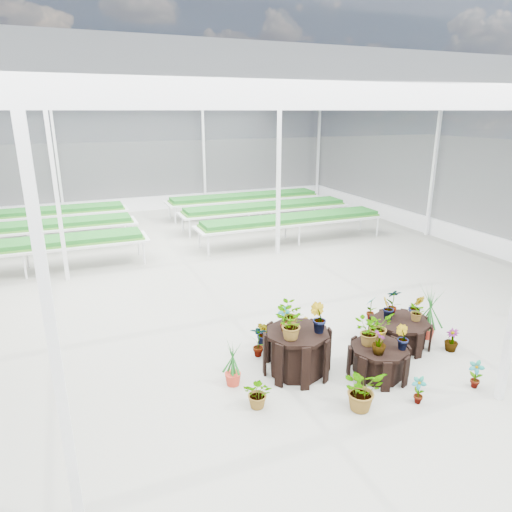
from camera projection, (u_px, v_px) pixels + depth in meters
name	position (u px, v px, depth m)	size (l,w,h in m)	color
ground_plane	(228.00, 324.00, 9.40)	(24.00, 24.00, 0.00)	gray
greenhouse_shell	(225.00, 217.00, 8.71)	(18.00, 24.00, 4.50)	white
steel_frame	(225.00, 217.00, 8.71)	(18.00, 24.00, 4.50)	silver
nursery_benches	(159.00, 226.00, 15.61)	(16.00, 7.00, 0.84)	silver
plinth_tall	(297.00, 352.00, 7.58)	(1.10, 1.10, 0.75)	black
plinth_mid	(378.00, 361.00, 7.52)	(0.97, 0.97, 0.51)	black
plinth_low	(399.00, 332.00, 8.50)	(1.09, 1.09, 0.49)	black
nursery_plants	(349.00, 338.00, 7.67)	(4.75, 3.00, 1.25)	#16541A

